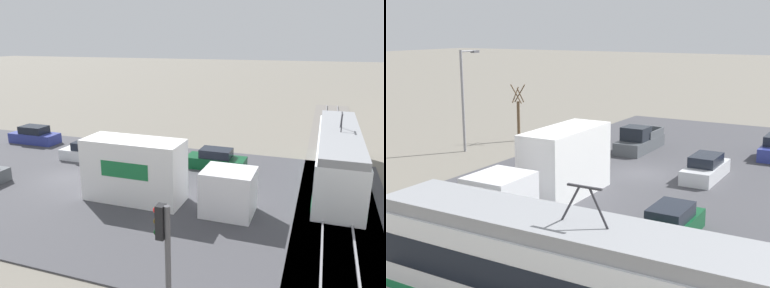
{
  "view_description": "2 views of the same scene",
  "coord_description": "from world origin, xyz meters",
  "views": [
    {
      "loc": [
        20.37,
        16.37,
        9.39
      ],
      "look_at": [
        -4.14,
        7.7,
        2.11
      ],
      "focal_mm": 35.0,
      "sensor_mm": 36.0,
      "label": 1
    },
    {
      "loc": [
        -12.78,
        30.09,
        9.03
      ],
      "look_at": [
        1.19,
        5.97,
        2.96
      ],
      "focal_mm": 50.0,
      "sensor_mm": 36.0,
      "label": 2
    }
  ],
  "objects": [
    {
      "name": "ground_plane",
      "position": [
        0.0,
        0.0,
        0.0
      ],
      "size": [
        320.0,
        320.0,
        0.0
      ],
      "primitive_type": "plane",
      "color": "slate"
    },
    {
      "name": "road_surface",
      "position": [
        0.0,
        0.0,
        0.04
      ],
      "size": [
        19.13,
        41.16,
        0.08
      ],
      "color": "#424247",
      "rests_on": "ground"
    },
    {
      "name": "rail_bed",
      "position": [
        0.0,
        17.63,
        0.05
      ],
      "size": [
        75.25,
        4.4,
        0.22
      ],
      "color": "slate",
      "rests_on": "ground"
    },
    {
      "name": "light_rail_tram",
      "position": [
        -5.77,
        17.63,
        1.78
      ],
      "size": [
        14.19,
        2.77,
        4.64
      ],
      "color": "white",
      "rests_on": "ground"
    },
    {
      "name": "box_truck",
      "position": [
        1.82,
        7.58,
        1.8
      ],
      "size": [
        2.41,
        10.09,
        3.72
      ],
      "color": "silver",
      "rests_on": "ground"
    },
    {
      "name": "sedan_car_0",
      "position": [
        -5.3,
        9.2,
        0.69
      ],
      "size": [
        1.78,
        4.41,
        1.48
      ],
      "rotation": [
        0.0,
        0.0,
        3.14
      ],
      "color": "#0C4723",
      "rests_on": "ground"
    },
    {
      "name": "sedan_car_1",
      "position": [
        -3.8,
        -0.85,
        0.69
      ],
      "size": [
        1.81,
        4.63,
        1.48
      ],
      "rotation": [
        0.0,
        0.0,
        3.14
      ],
      "color": "silver",
      "rests_on": "ground"
    },
    {
      "name": "sedan_car_2",
      "position": [
        -6.54,
        -8.71,
        0.73
      ],
      "size": [
        1.82,
        4.6,
        1.59
      ],
      "color": "navy",
      "rests_on": "ground"
    },
    {
      "name": "traffic_light_pole",
      "position": [
        12.36,
        12.78,
        3.43
      ],
      "size": [
        0.28,
        0.47,
        5.3
      ],
      "color": "#47474C",
      "rests_on": "ground"
    }
  ]
}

